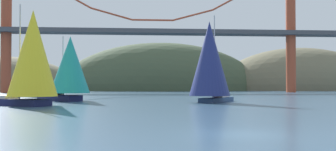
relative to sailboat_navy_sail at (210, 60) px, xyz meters
name	(u,v)px	position (x,y,z in m)	size (l,w,h in m)	color
ground_plane	(242,134)	(-4.39, -30.97, -5.28)	(360.00, 360.00, 0.00)	#385670
headland_center	(161,90)	(0.61, 104.03, -5.28)	(77.78, 44.00, 36.61)	#425138
headland_right	(300,90)	(55.61, 104.03, -5.28)	(66.34, 44.00, 33.53)	#6B664C
headland_left	(1,91)	(-59.39, 104.03, -5.28)	(59.10, 44.00, 25.56)	#6B664C
suspension_bridge	(153,28)	(-4.39, 64.03, 13.17)	(116.98, 6.00, 39.76)	#A34228
sailboat_navy_sail	(210,60)	(0.00, 0.00, 0.00)	(7.66, 9.18, 11.05)	navy
sailboat_teal_sail	(69,67)	(-18.00, 5.51, -0.67)	(8.78, 8.50, 8.83)	#191E4C
sailboat_yellow_sail	(31,56)	(-19.97, -6.21, -0.12)	(10.11, 8.17, 10.77)	#191E4C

